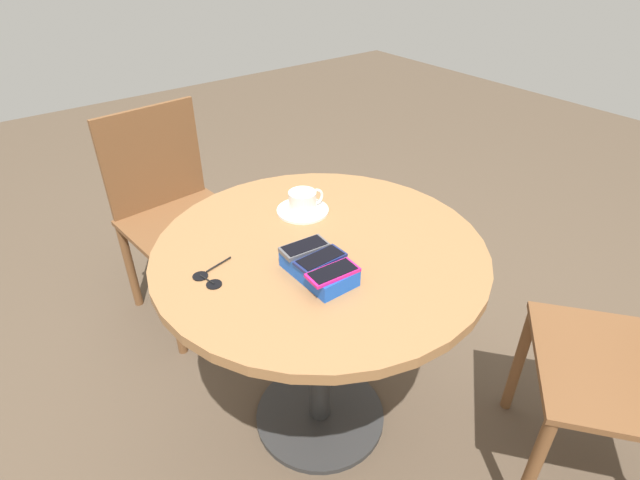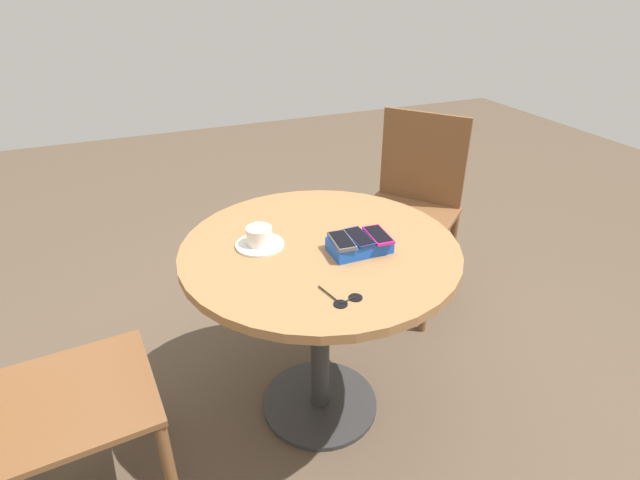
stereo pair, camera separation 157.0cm
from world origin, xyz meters
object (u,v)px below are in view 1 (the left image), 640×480
phone_magenta (333,272)px  sunglasses (209,278)px  phone_navy (320,259)px  round_table (320,285)px  saucer (303,210)px  phone_box (319,268)px  coffee_cup (303,200)px  chair_far_side (177,213)px  phone_gray (304,247)px

phone_magenta → sunglasses: phone_magenta is taller
phone_navy → round_table: bearing=-37.1°
phone_magenta → saucer: (0.35, -0.16, -0.04)m
phone_box → coffee_cup: (0.28, -0.16, 0.02)m
phone_magenta → coffee_cup: (0.35, -0.16, -0.01)m
saucer → round_table: bearing=158.1°
phone_box → phone_magenta: bearing=174.9°
phone_navy → sunglasses: (0.16, 0.23, -0.05)m
phone_box → sunglasses: phone_box is taller
round_table → coffee_cup: 0.26m
round_table → phone_box: (-0.10, 0.08, 0.16)m
round_table → chair_far_side: (0.87, 0.07, -0.14)m
saucer → chair_far_side: chair_far_side is taller
coffee_cup → sunglasses: size_ratio=0.97×
phone_box → phone_navy: phone_navy is taller
phone_magenta → saucer: phone_magenta is taller
sunglasses → coffee_cup: bearing=-71.6°
sunglasses → chair_far_side: chair_far_side is taller
round_table → sunglasses: sunglasses is taller
chair_far_side → phone_box: bearing=179.5°
round_table → saucer: saucer is taller
phone_magenta → coffee_cup: size_ratio=1.13×
phone_magenta → saucer: size_ratio=0.82×
phone_box → phone_gray: (0.06, -0.00, 0.03)m
chair_far_side → coffee_cup: bearing=-167.9°
phone_gray → round_table: bearing=-63.9°
phone_box → sunglasses: (0.16, 0.23, -0.02)m
coffee_cup → phone_box: bearing=150.8°
round_table → coffee_cup: size_ratio=7.95×
phone_box → saucer: 0.32m
phone_magenta → coffee_cup: coffee_cup is taller
phone_magenta → coffee_cup: bearing=-25.3°
phone_navy → saucer: 0.32m
phone_box → phone_magenta: (-0.06, 0.01, 0.03)m
phone_box → chair_far_side: chair_far_side is taller
phone_box → phone_navy: bearing=-94.9°
coffee_cup → chair_far_side: (0.69, 0.15, -0.31)m
phone_box → phone_navy: (-0.00, -0.01, 0.03)m
phone_gray → phone_navy: bearing=-176.5°
phone_magenta → phone_navy: (0.06, -0.01, -0.00)m
phone_navy → sunglasses: 0.28m
round_table → phone_gray: phone_gray is taller
phone_navy → phone_gray: 0.06m
phone_box → coffee_cup: coffee_cup is taller
chair_far_side → round_table: bearing=-175.2°
phone_gray → coffee_cup: 0.27m
phone_box → sunglasses: size_ratio=1.60×
phone_navy → phone_gray: bearing=3.5°
phone_magenta → phone_navy: size_ratio=1.00×
phone_box → saucer: (0.28, -0.16, -0.02)m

